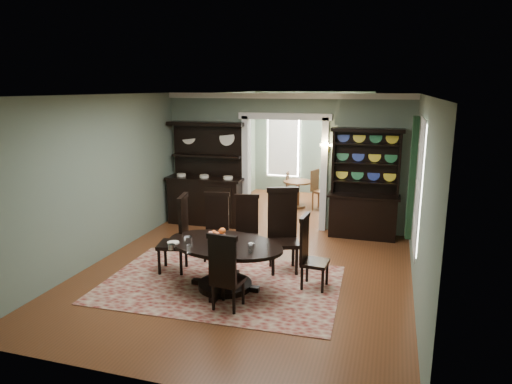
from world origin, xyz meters
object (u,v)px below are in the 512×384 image
at_px(dining_table, 225,257).
at_px(sideboard, 206,189).
at_px(parlor_table, 298,190).
at_px(welsh_dresser, 364,198).

distance_m(dining_table, sideboard, 3.69).
bearing_deg(dining_table, parlor_table, 99.37).
bearing_deg(parlor_table, dining_table, -90.89).
xyz_separation_m(welsh_dresser, parlor_table, (-1.82, 1.97, -0.37)).
xyz_separation_m(sideboard, welsh_dresser, (3.58, 0.02, 0.01)).
distance_m(dining_table, welsh_dresser, 3.82).
distance_m(sideboard, parlor_table, 2.69).
height_order(welsh_dresser, parlor_table, welsh_dresser).
height_order(sideboard, parlor_table, sideboard).
relative_size(dining_table, welsh_dresser, 0.91).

